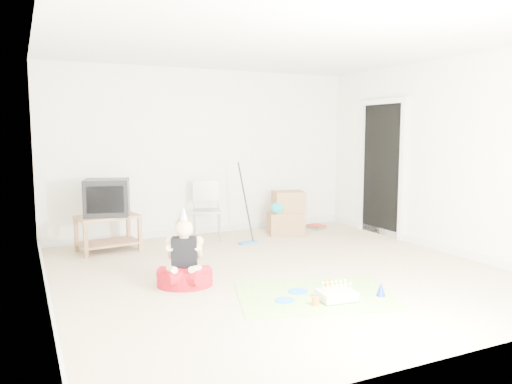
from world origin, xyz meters
name	(u,v)px	position (x,y,z in m)	size (l,w,h in m)	color
ground	(278,272)	(0.00, 0.00, 0.00)	(5.00, 5.00, 0.00)	#C2AD8B
doorway_recess	(382,170)	(2.48, 1.20, 1.02)	(0.02, 0.90, 2.05)	black
tv_stand	(108,230)	(-1.62, 1.88, 0.29)	(0.86, 0.62, 0.50)	#906041
crt_tv	(107,197)	(-1.62, 1.88, 0.74)	(0.57, 0.48, 0.50)	black
folding_chair	(207,211)	(-0.16, 1.99, 0.44)	(0.51, 0.49, 0.91)	gray
cardboard_boxes	(286,214)	(1.12, 1.85, 0.33)	(0.64, 0.54, 0.69)	#916946
floor_mop	(248,226)	(0.29, 1.48, 0.26)	(0.31, 0.39, 1.17)	blue
book_pile	(316,227)	(1.81, 2.04, 0.03)	(0.28, 0.33, 0.06)	#2A7F4E
seated_woman	(185,268)	(-1.14, -0.03, 0.19)	(0.76, 0.76, 0.85)	#AE101B
party_mat	(316,296)	(-0.07, -0.92, 0.00)	(1.54, 1.12, 0.01)	#EB3192
birthday_cake	(336,296)	(0.04, -1.13, 0.05)	(0.37, 0.31, 0.16)	silver
blue_plate_near	(298,291)	(-0.18, -0.76, 0.01)	(0.20, 0.20, 0.01)	#1C7CE3
blue_plate_far	(285,300)	(-0.43, -0.94, 0.01)	(0.19, 0.19, 0.01)	#1C7CE3
orange_cup_near	(329,283)	(0.21, -0.75, 0.04)	(0.06, 0.06, 0.07)	orange
orange_cup_far	(316,301)	(-0.23, -1.17, 0.05)	(0.07, 0.07, 0.08)	orange
blue_party_hat	(381,289)	(0.50, -1.21, 0.07)	(0.09, 0.09, 0.14)	#1B3BBF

